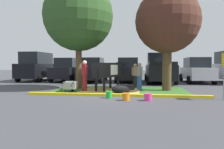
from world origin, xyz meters
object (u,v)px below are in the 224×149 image
at_px(bucket_pink, 148,97).
at_px(sedan_red, 93,70).
at_px(hatchback_white, 196,70).
at_px(bucket_green, 109,95).
at_px(pickup_truck_black, 159,69).
at_px(calf_lying, 122,89).
at_px(person_visitor_far, 139,76).
at_px(wheelbarrow, 71,85).
at_px(suv_black, 37,67).
at_px(sedan_blue, 67,70).
at_px(parking_sign, 224,67).
at_px(sedan_silver, 128,70).
at_px(cow_holstein, 108,70).
at_px(shade_tree_left, 78,16).
at_px(shade_tree_right, 167,22).
at_px(person_handler, 135,75).
at_px(person_visitor_near, 85,75).
at_px(bucket_orange, 126,97).

xyz_separation_m(bucket_pink, sedan_red, (-4.25, 8.66, 0.83)).
xyz_separation_m(bucket_pink, hatchback_white, (4.18, 9.01, 0.83)).
xyz_separation_m(bucket_green, pickup_truck_black, (2.91, 8.27, 0.96)).
relative_size(calf_lying, sedan_red, 0.28).
height_order(person_visitor_far, wheelbarrow, person_visitor_far).
height_order(suv_black, sedan_blue, suv_black).
height_order(bucket_pink, suv_black, suv_black).
distance_m(bucket_pink, suv_black, 13.20).
bearing_deg(sedan_red, parking_sign, -47.38).
xyz_separation_m(bucket_green, sedan_silver, (0.38, 8.75, 0.83)).
height_order(bucket_green, bucket_pink, bucket_green).
distance_m(suv_black, pickup_truck_black, 10.71).
bearing_deg(cow_holstein, pickup_truck_black, 58.53).
distance_m(shade_tree_left, parking_sign, 8.32).
height_order(shade_tree_right, person_visitor_far, shade_tree_right).
height_order(person_handler, parking_sign, parking_sign).
relative_size(person_handler, wheelbarrow, 0.94).
relative_size(person_visitor_near, parking_sign, 0.86).
bearing_deg(suv_black, shade_tree_right, -28.34).
height_order(wheelbarrow, sedan_blue, sedan_blue).
relative_size(cow_holstein, suv_black, 0.66).
xyz_separation_m(person_visitor_near, pickup_truck_black, (4.53, 6.26, 0.20)).
relative_size(shade_tree_left, sedan_silver, 1.46).
height_order(sedan_blue, pickup_truck_black, pickup_truck_black).
height_order(parking_sign, suv_black, suv_black).
height_order(shade_tree_left, person_handler, shade_tree_left).
bearing_deg(sedan_silver, bucket_orange, -87.54).
xyz_separation_m(parking_sign, sedan_red, (-7.40, 8.04, -0.40)).
bearing_deg(person_handler, parking_sign, -46.12).
bearing_deg(pickup_truck_black, suv_black, 177.63).
xyz_separation_m(bucket_orange, sedan_red, (-3.36, 8.72, 0.83)).
distance_m(person_visitor_far, parking_sign, 4.46).
bearing_deg(shade_tree_right, cow_holstein, -176.65).
height_order(sedan_red, sedan_silver, same).
distance_m(person_visitor_far, hatchback_white, 7.25).
bearing_deg(person_visitor_far, parking_sign, -37.91).
xyz_separation_m(person_visitor_near, sedan_blue, (-3.33, 6.62, 0.07)).
height_order(shade_tree_left, pickup_truck_black, shade_tree_left).
relative_size(person_visitor_near, bucket_orange, 5.21).
distance_m(shade_tree_right, person_visitor_far, 3.37).
height_order(person_handler, pickup_truck_black, pickup_truck_black).
bearing_deg(sedan_blue, hatchback_white, -0.26).
relative_size(shade_tree_left, cow_holstein, 2.11).
bearing_deg(bucket_green, shade_tree_left, 125.25).
bearing_deg(parking_sign, suv_black, 145.94).
distance_m(calf_lying, suv_black, 10.99).
xyz_separation_m(calf_lying, sedan_red, (-3.03, 6.73, 0.75)).
distance_m(person_visitor_near, bucket_pink, 4.17).
bearing_deg(sedan_silver, wheelbarrow, -110.04).
bearing_deg(sedan_red, sedan_silver, 9.90).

